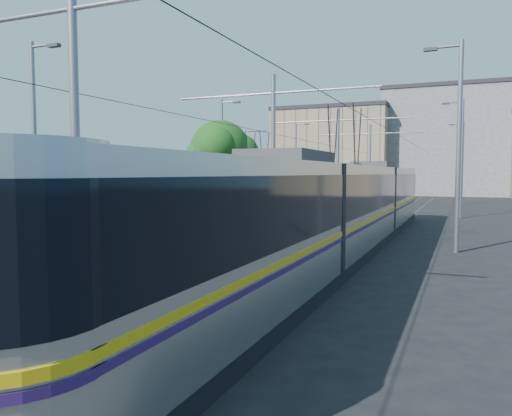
% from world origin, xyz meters
% --- Properties ---
extents(ground, '(160.00, 160.00, 0.00)m').
position_xyz_m(ground, '(0.00, 0.00, 0.00)').
color(ground, black).
rests_on(ground, ground).
extents(platform, '(4.00, 50.00, 0.30)m').
position_xyz_m(platform, '(0.00, 17.00, 0.15)').
color(platform, gray).
rests_on(platform, ground).
extents(tactile_strip_left, '(0.70, 50.00, 0.01)m').
position_xyz_m(tactile_strip_left, '(-1.45, 17.00, 0.30)').
color(tactile_strip_left, gray).
rests_on(tactile_strip_left, platform).
extents(tactile_strip_right, '(0.70, 50.00, 0.01)m').
position_xyz_m(tactile_strip_right, '(1.45, 17.00, 0.30)').
color(tactile_strip_right, gray).
rests_on(tactile_strip_right, platform).
extents(rails, '(8.71, 70.00, 0.03)m').
position_xyz_m(rails, '(0.00, 17.00, 0.02)').
color(rails, gray).
rests_on(rails, ground).
extents(track_arrow, '(1.20, 5.00, 0.01)m').
position_xyz_m(track_arrow, '(-3.60, -3.00, 0.01)').
color(track_arrow, silver).
rests_on(track_arrow, ground).
extents(tram_left, '(2.43, 30.51, 5.50)m').
position_xyz_m(tram_left, '(-3.60, 14.86, 1.71)').
color(tram_left, black).
rests_on(tram_left, ground).
extents(tram_right, '(2.43, 32.12, 5.50)m').
position_xyz_m(tram_right, '(3.60, 5.95, 1.86)').
color(tram_right, black).
rests_on(tram_right, ground).
extents(catenary, '(9.20, 70.00, 7.00)m').
position_xyz_m(catenary, '(0.00, 14.15, 4.52)').
color(catenary, gray).
rests_on(catenary, platform).
extents(street_lamps, '(15.18, 38.22, 8.00)m').
position_xyz_m(street_lamps, '(-0.00, 21.00, 4.18)').
color(street_lamps, gray).
rests_on(street_lamps, ground).
extents(shelter, '(0.96, 1.15, 2.17)m').
position_xyz_m(shelter, '(0.55, 14.60, 1.44)').
color(shelter, black).
rests_on(shelter, platform).
extents(tree, '(4.55, 4.21, 6.61)m').
position_xyz_m(tree, '(-7.33, 18.10, 4.47)').
color(tree, '#382314').
rests_on(tree, ground).
extents(building_left, '(16.32, 12.24, 12.42)m').
position_xyz_m(building_left, '(-10.00, 60.00, 6.22)').
color(building_left, gray).
rests_on(building_left, ground).
extents(building_centre, '(18.36, 14.28, 14.84)m').
position_xyz_m(building_centre, '(6.00, 64.00, 7.43)').
color(building_centre, gray).
rests_on(building_centre, ground).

